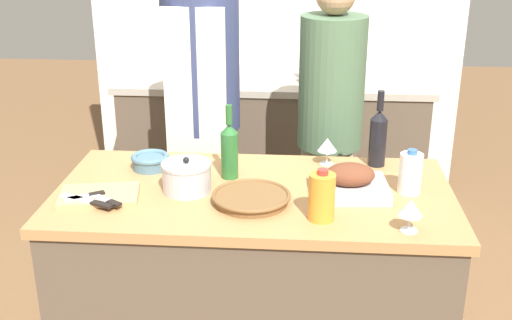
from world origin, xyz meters
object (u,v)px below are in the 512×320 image
Objects in this scene: knife_chef at (88,201)px; person_cook_aproned at (202,102)px; knife_bread at (106,200)px; person_cook_guest at (330,123)px; wine_bottle_dark at (378,136)px; stock_pot at (187,177)px; wine_bottle_green at (230,149)px; condiment_bottle_extra at (307,66)px; wine_glass_right at (411,209)px; stand_mixer at (214,60)px; knife_paring at (86,196)px; roasting_pan at (350,182)px; wine_glass_left at (327,145)px; juice_jug at (322,197)px; condiment_bottle_tall at (339,73)px; condiment_bottle_short at (309,72)px; wicker_basket at (252,198)px; mixing_bowl at (150,161)px; cutting_board at (99,195)px; milk_jug at (410,173)px.

person_cook_aproned is at bearing 73.56° from knife_chef.
knife_bread is 0.09× the size of person_cook_guest.
person_cook_aproned reaches higher than wine_bottle_dark.
knife_chef is (-0.34, -0.16, -0.04)m from stock_pot.
wine_bottle_green is at bearing -113.24° from person_cook_guest.
knife_chef is at bearing -114.87° from condiment_bottle_extra.
knife_bread is (-1.08, 0.12, -0.06)m from wine_glass_right.
knife_bread is (-1.03, -0.48, -0.11)m from wine_bottle_dark.
stand_mixer is 0.18× the size of person_cook_guest.
stock_pot reaches higher than wine_glass_right.
wine_bottle_dark is 2.82× the size of wine_glass_right.
wine_bottle_green reaches higher than knife_paring.
wine_glass_left is (-0.08, 0.30, 0.04)m from roasting_pan.
roasting_pan is 0.25m from juice_jug.
knife_bread is (-0.42, -0.30, -0.10)m from wine_bottle_green.
condiment_bottle_tall is at bearing 69.68° from wine_bottle_green.
condiment_bottle_short is at bearing 71.47° from stock_pot.
wicker_basket is 0.16× the size of person_cook_aproned.
wine_bottle_dark is 1.76× the size of condiment_bottle_extra.
mixing_bowl is at bearing -171.99° from wine_glass_left.
condiment_bottle_tall reaches higher than knife_paring.
mixing_bowl is 1.37m from condiment_bottle_short.
stand_mixer is (-0.91, 1.78, 0.09)m from wine_glass_right.
knife_bread reaches higher than cutting_board.
juice_jug is at bearing -58.77° from person_cook_aproned.
knife_chef is (-0.96, -0.18, -0.03)m from roasting_pan.
wine_glass_left reaches higher than mixing_bowl.
stock_pot is 0.38m from knife_chef.
wine_bottle_green is 0.63m from wine_bottle_dark.
condiment_bottle_tall reaches higher than stock_pot.
knife_chef is at bearing -101.74° from cutting_board.
knife_paring is at bearing -172.00° from milk_jug.
juice_jug reaches higher than mixing_bowl.
roasting_pan is 2.29× the size of condiment_bottle_tall.
roasting_pan is at bearing -90.90° from condiment_bottle_tall.
wine_glass_right is 0.66× the size of condiment_bottle_short.
knife_chef is (-1.14, 0.11, -0.06)m from wine_glass_right.
person_cook_aproned reaches higher than milk_jug.
person_cook_aproned is (0.26, 0.87, 0.12)m from cutting_board.
wine_bottle_dark is 1.85× the size of condiment_bottle_short.
stand_mixer is (0.17, 1.66, 0.15)m from knife_bread.
wine_bottle_green is 1.43m from condiment_bottle_extra.
wine_glass_right is (0.55, -0.18, 0.06)m from wicker_basket.
knife_paring reaches higher than cutting_board.
condiment_bottle_extra is at bearing 96.35° from roasting_pan.
knife_bread is (-0.82, -0.47, -0.06)m from wine_glass_left.
person_cook_guest reaches higher than wicker_basket.
juice_jug is (0.83, -0.12, 0.08)m from cutting_board.
condiment_bottle_short reaches higher than condiment_bottle_tall.
knife_paring is (-0.91, -0.44, -0.06)m from wine_glass_left.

